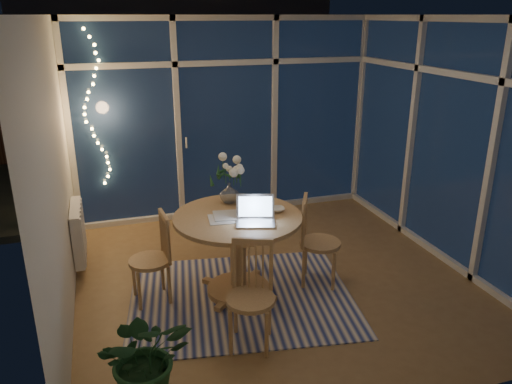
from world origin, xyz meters
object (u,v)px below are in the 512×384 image
chair_right (320,241)px  flower_vase (229,193)px  chair_left (150,259)px  potted_plant (148,370)px  chair_front (250,297)px  laptop (256,211)px  dining_table (238,255)px

chair_right → flower_vase: 1.03m
chair_left → chair_right: bearing=78.7°
potted_plant → chair_right: bearing=35.5°
chair_front → laptop: 0.81m
chair_left → chair_right: chair_right is taller
potted_plant → laptop: bearing=45.7°
chair_right → chair_front: 1.24m
chair_right → dining_table: bearing=113.0°
chair_right → chair_front: bearing=155.3°
laptop → potted_plant: 1.69m
chair_right → laptop: (-0.74, -0.18, 0.49)m
dining_table → chair_right: 0.84m
chair_front → potted_plant: (-0.88, -0.54, -0.08)m
chair_front → potted_plant: size_ratio=1.20×
flower_vase → potted_plant: size_ratio=0.28×
dining_table → laptop: (0.10, -0.23, 0.54)m
dining_table → chair_right: chair_right is taller
dining_table → flower_vase: (0.01, 0.36, 0.52)m
chair_right → flower_vase: size_ratio=4.45×
chair_left → laptop: 1.12m
laptop → potted_plant: bearing=-117.6°
chair_left → laptop: laptop is taller
chair_right → laptop: 0.90m
chair_left → flower_vase: flower_vase is taller
laptop → potted_plant: (-1.11, -1.13, -0.57)m
flower_vase → potted_plant: flower_vase is taller
dining_table → chair_right: size_ratio=1.30×
chair_front → flower_vase: 1.28m
chair_right → laptop: laptop is taller
dining_table → chair_front: chair_front is taller
dining_table → laptop: size_ratio=3.49×
chair_right → chair_front: chair_right is taller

